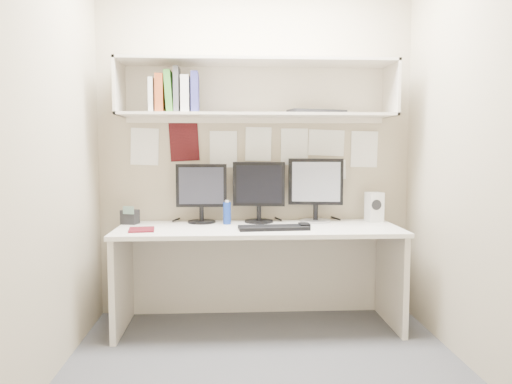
{
  "coord_description": "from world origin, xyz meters",
  "views": [
    {
      "loc": [
        -0.21,
        -2.86,
        1.29
      ],
      "look_at": [
        -0.03,
        0.35,
        1.0
      ],
      "focal_mm": 35.0,
      "sensor_mm": 36.0,
      "label": 1
    }
  ],
  "objects": [
    {
      "name": "book_stack",
      "position": [
        -0.59,
        0.76,
        1.68
      ],
      "size": [
        0.34,
        0.2,
        0.32
      ],
      "color": "silver",
      "rests_on": "overhead_hutch"
    },
    {
      "name": "desk",
      "position": [
        0.0,
        0.65,
        0.37
      ],
      "size": [
        2.0,
        0.7,
        0.73
      ],
      "color": "silver",
      "rests_on": "floor"
    },
    {
      "name": "pinned_papers",
      "position": [
        0.0,
        0.99,
        1.25
      ],
      "size": [
        1.92,
        0.01,
        0.48
      ],
      "primitive_type": null,
      "color": "white",
      "rests_on": "wall_back"
    },
    {
      "name": "wall_left",
      "position": [
        -1.2,
        0.0,
        1.3
      ],
      "size": [
        0.02,
        2.0,
        2.6
      ],
      "primitive_type": "cube",
      "color": "tan",
      "rests_on": "ground"
    },
    {
      "name": "maroon_notebook",
      "position": [
        -0.8,
        0.53,
        0.74
      ],
      "size": [
        0.19,
        0.23,
        0.01
      ],
      "primitive_type": "cube",
      "rotation": [
        0.0,
        0.0,
        0.13
      ],
      "color": "#520E17",
      "rests_on": "desk"
    },
    {
      "name": "overhead_hutch",
      "position": [
        0.0,
        0.86,
        1.72
      ],
      "size": [
        2.0,
        0.38,
        0.4
      ],
      "color": "beige",
      "rests_on": "wall_back"
    },
    {
      "name": "monitor_right",
      "position": [
        0.45,
        0.87,
        0.99
      ],
      "size": [
        0.41,
        0.23,
        0.48
      ],
      "rotation": [
        0.0,
        0.0,
        -0.15
      ],
      "color": "#A5A5AA",
      "rests_on": "desk"
    },
    {
      "name": "blue_bottle",
      "position": [
        -0.22,
        0.78,
        0.81
      ],
      "size": [
        0.06,
        0.06,
        0.18
      ],
      "color": "navy",
      "rests_on": "desk"
    },
    {
      "name": "monitor_center",
      "position": [
        0.02,
        0.87,
        0.98
      ],
      "size": [
        0.39,
        0.21,
        0.46
      ],
      "rotation": [
        0.0,
        0.0,
        -0.16
      ],
      "color": "black",
      "rests_on": "desk"
    },
    {
      "name": "wall_back",
      "position": [
        0.0,
        1.0,
        1.3
      ],
      "size": [
        2.4,
        0.02,
        2.6
      ],
      "primitive_type": "cube",
      "color": "tan",
      "rests_on": "ground"
    },
    {
      "name": "monitor_left",
      "position": [
        -0.41,
        0.87,
        0.97
      ],
      "size": [
        0.38,
        0.21,
        0.44
      ],
      "rotation": [
        0.0,
        0.0,
        -0.01
      ],
      "color": "black",
      "rests_on": "desk"
    },
    {
      "name": "hutch_tray",
      "position": [
        0.44,
        0.82,
        1.56
      ],
      "size": [
        0.45,
        0.28,
        0.03
      ],
      "primitive_type": "cube",
      "rotation": [
        0.0,
        0.0,
        0.31
      ],
      "color": "black",
      "rests_on": "overhead_hutch"
    },
    {
      "name": "wall_right",
      "position": [
        1.2,
        0.0,
        1.3
      ],
      "size": [
        0.02,
        2.0,
        2.6
      ],
      "primitive_type": "cube",
      "color": "tan",
      "rests_on": "ground"
    },
    {
      "name": "mouse",
      "position": [
        0.32,
        0.56,
        0.75
      ],
      "size": [
        0.07,
        0.11,
        0.03
      ],
      "primitive_type": "cube",
      "rotation": [
        0.0,
        0.0,
        0.02
      ],
      "color": "black",
      "rests_on": "desk"
    },
    {
      "name": "desk_phone",
      "position": [
        -0.94,
        0.83,
        0.78
      ],
      "size": [
        0.14,
        0.13,
        0.14
      ],
      "rotation": [
        0.0,
        0.0,
        -0.31
      ],
      "color": "black",
      "rests_on": "desk"
    },
    {
      "name": "keyboard",
      "position": [
        0.1,
        0.52,
        0.74
      ],
      "size": [
        0.49,
        0.2,
        0.02
      ],
      "primitive_type": "cube",
      "rotation": [
        0.0,
        0.0,
        0.07
      ],
      "color": "black",
      "rests_on": "desk"
    },
    {
      "name": "speaker",
      "position": [
        0.9,
        0.85,
        0.84
      ],
      "size": [
        0.13,
        0.13,
        0.22
      ],
      "rotation": [
        0.0,
        0.0,
        0.18
      ],
      "color": "silver",
      "rests_on": "desk"
    },
    {
      "name": "wall_front",
      "position": [
        0.0,
        -1.0,
        1.3
      ],
      "size": [
        2.4,
        0.02,
        2.6
      ],
      "primitive_type": "cube",
      "color": "tan",
      "rests_on": "ground"
    },
    {
      "name": "floor",
      "position": [
        0.0,
        0.0,
        0.0
      ],
      "size": [
        2.4,
        2.0,
        0.01
      ],
      "primitive_type": "cube",
      "color": "#444449",
      "rests_on": "ground"
    }
  ]
}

